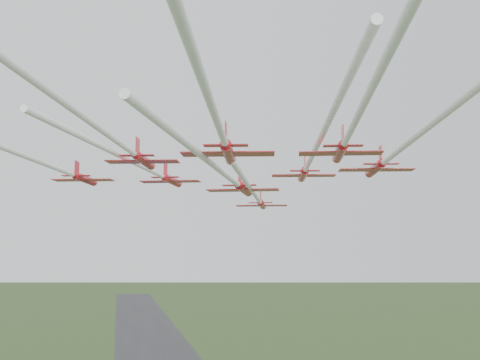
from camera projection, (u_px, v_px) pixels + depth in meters
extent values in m
cube|color=#313133|center=(157.00, 357.00, 270.20)|extent=(38.00, 900.00, 0.04)
cylinder|color=red|center=(262.00, 205.00, 103.91)|extent=(3.47, 8.36, 1.09)
cone|color=red|center=(263.00, 207.00, 108.94)|extent=(1.56, 2.02, 1.09)
cone|color=red|center=(260.00, 202.00, 99.17)|extent=(1.29, 1.42, 0.99)
ellipsoid|color=black|center=(263.00, 203.00, 105.91)|extent=(0.67, 1.02, 0.32)
cube|color=red|center=(262.00, 206.00, 103.09)|extent=(9.08, 4.97, 0.10)
cube|color=red|center=(261.00, 203.00, 100.09)|extent=(4.13, 2.28, 0.08)
cube|color=red|center=(261.00, 196.00, 100.42)|extent=(0.61, 1.73, 1.98)
cylinder|color=silver|center=(250.00, 188.00, 77.00)|extent=(13.18, 42.08, 0.59)
cylinder|color=red|center=(172.00, 181.00, 90.99)|extent=(3.89, 8.52, 1.12)
cone|color=red|center=(180.00, 185.00, 96.14)|extent=(1.66, 2.09, 1.12)
cone|color=red|center=(163.00, 176.00, 86.15)|extent=(1.36, 1.49, 1.02)
ellipsoid|color=black|center=(175.00, 180.00, 93.04)|extent=(0.72, 1.05, 0.33)
cube|color=red|center=(170.00, 182.00, 90.16)|extent=(9.31, 5.43, 0.10)
cube|color=red|center=(165.00, 177.00, 87.10)|extent=(4.24, 2.49, 0.08)
cube|color=red|center=(166.00, 170.00, 87.43)|extent=(0.70, 1.76, 2.03)
cylinder|color=silver|center=(114.00, 153.00, 65.72)|extent=(13.86, 38.37, 0.61)
cylinder|color=red|center=(303.00, 175.00, 89.87)|extent=(3.31, 9.08, 1.17)
cone|color=red|center=(301.00, 179.00, 95.31)|extent=(1.60, 2.14, 1.17)
cone|color=red|center=(305.00, 170.00, 84.74)|extent=(1.34, 1.50, 1.07)
ellipsoid|color=black|center=(302.00, 174.00, 92.04)|extent=(0.68, 1.09, 0.34)
cube|color=red|center=(303.00, 176.00, 88.99)|extent=(9.77, 4.94, 0.11)
cube|color=red|center=(305.00, 171.00, 85.75)|extent=(4.45, 2.26, 0.09)
cube|color=red|center=(305.00, 163.00, 86.10)|extent=(0.56, 1.89, 2.13)
cylinder|color=silver|center=(325.00, 130.00, 57.25)|extent=(13.61, 52.84, 0.64)
cylinder|color=red|center=(85.00, 179.00, 80.43)|extent=(2.96, 7.68, 0.99)
cone|color=red|center=(95.00, 183.00, 85.04)|extent=(1.38, 1.83, 0.99)
cone|color=red|center=(74.00, 175.00, 76.09)|extent=(1.16, 1.28, 0.90)
ellipsoid|color=black|center=(89.00, 178.00, 82.27)|extent=(0.59, 0.93, 0.29)
cube|color=red|center=(83.00, 180.00, 79.69)|extent=(8.30, 4.34, 0.09)
cube|color=red|center=(76.00, 176.00, 76.94)|extent=(3.77, 1.99, 0.07)
cube|color=red|center=(77.00, 168.00, 77.24)|extent=(0.51, 1.60, 1.81)
cylinder|color=silver|center=(11.00, 151.00, 58.22)|extent=(9.65, 34.01, 0.54)
cylinder|color=red|center=(244.00, 189.00, 78.85)|extent=(4.10, 8.87, 1.16)
cone|color=red|center=(249.00, 193.00, 84.21)|extent=(1.73, 2.18, 1.16)
cone|color=red|center=(238.00, 184.00, 73.81)|extent=(1.42, 1.55, 1.06)
ellipsoid|color=black|center=(246.00, 187.00, 80.99)|extent=(0.75, 1.10, 0.34)
cube|color=red|center=(243.00, 190.00, 77.99)|extent=(9.70, 5.70, 0.11)
cube|color=red|center=(239.00, 185.00, 74.80)|extent=(4.41, 2.61, 0.08)
cube|color=red|center=(240.00, 176.00, 75.15)|extent=(0.73, 1.83, 2.12)
cylinder|color=silver|center=(203.00, 157.00, 52.58)|extent=(14.61, 39.83, 0.63)
cylinder|color=red|center=(375.00, 169.00, 78.84)|extent=(3.43, 9.31, 1.20)
cone|color=red|center=(368.00, 174.00, 84.43)|extent=(1.65, 2.20, 1.20)
cone|color=red|center=(383.00, 162.00, 73.58)|extent=(1.38, 1.54, 1.09)
ellipsoid|color=black|center=(372.00, 168.00, 81.06)|extent=(0.70, 1.12, 0.35)
cube|color=red|center=(376.00, 170.00, 77.94)|extent=(10.03, 5.10, 0.11)
cube|color=red|center=(381.00, 164.00, 74.61)|extent=(4.56, 2.34, 0.09)
cube|color=red|center=(381.00, 154.00, 74.98)|extent=(0.59, 1.94, 2.19)
cylinder|color=silver|center=(439.00, 118.00, 49.31)|extent=(12.25, 46.48, 0.66)
cylinder|color=red|center=(144.00, 161.00, 68.63)|extent=(2.98, 7.94, 1.03)
cone|color=red|center=(152.00, 167.00, 73.40)|extent=(1.41, 1.88, 1.03)
cone|color=red|center=(135.00, 154.00, 64.15)|extent=(1.18, 1.32, 0.93)
ellipsoid|color=black|center=(148.00, 160.00, 70.53)|extent=(0.60, 0.96, 0.30)
cube|color=red|center=(143.00, 162.00, 67.86)|extent=(8.56, 4.41, 0.09)
cube|color=red|center=(137.00, 155.00, 65.03)|extent=(3.89, 2.02, 0.07)
cube|color=red|center=(138.00, 146.00, 65.34)|extent=(0.51, 1.65, 1.87)
cylinder|color=silver|center=(30.00, 78.00, 36.25)|extent=(14.39, 53.64, 0.56)
cylinder|color=red|center=(340.00, 152.00, 61.90)|extent=(3.28, 8.12, 1.05)
cone|color=red|center=(336.00, 160.00, 66.78)|extent=(1.49, 1.95, 1.05)
cone|color=red|center=(344.00, 144.00, 57.30)|extent=(1.24, 1.37, 0.96)
ellipsoid|color=black|center=(338.00, 152.00, 63.84)|extent=(0.64, 0.99, 0.31)
cube|color=red|center=(341.00, 153.00, 61.11)|extent=(8.80, 4.74, 0.10)
cube|color=red|center=(343.00, 146.00, 58.20)|extent=(4.00, 2.17, 0.08)
cube|color=red|center=(343.00, 135.00, 58.52)|extent=(0.57, 1.68, 1.92)
cylinder|color=silver|center=(400.00, 31.00, 28.17)|extent=(16.64, 55.72, 0.58)
cylinder|color=red|center=(228.00, 153.00, 52.29)|extent=(2.80, 7.74, 1.00)
cone|color=red|center=(231.00, 161.00, 56.93)|extent=(1.36, 1.83, 1.00)
cone|color=red|center=(225.00, 144.00, 47.93)|extent=(1.14, 1.27, 0.91)
ellipsoid|color=black|center=(230.00, 152.00, 54.14)|extent=(0.58, 0.93, 0.29)
cube|color=red|center=(228.00, 154.00, 51.55)|extent=(8.33, 4.19, 0.09)
cube|color=red|center=(226.00, 145.00, 48.78)|extent=(3.79, 1.92, 0.07)
cube|color=red|center=(226.00, 134.00, 49.08)|extent=(0.48, 1.61, 1.82)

